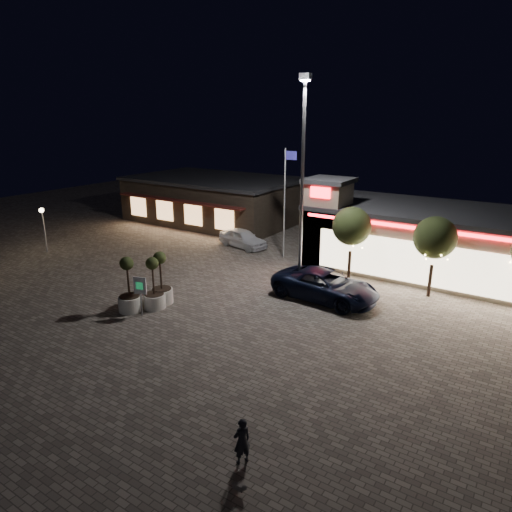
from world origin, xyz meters
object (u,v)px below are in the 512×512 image
Objects in this scene: white_sedan at (243,238)px; valet_sign at (140,289)px; planter_mid at (129,294)px; pickup_truck at (325,285)px; pedestrian at (242,441)px; planter_left at (154,292)px.

valet_sign reaches higher than white_sedan.
valet_sign is (1.00, -0.10, 0.56)m from planter_mid.
pickup_truck is at bearing 41.71° from planter_mid.
planter_mid is 1.15m from valet_sign.
pedestrian is at bearing -133.32° from white_sedan.
planter_left is 1.32m from planter_mid.
valet_sign is (0.17, -1.12, 0.61)m from planter_left.
planter_mid is at bearing -129.19° from planter_left.
pedestrian is at bearing -27.15° from planter_mid.
white_sedan is 2.02× the size of valet_sign.
white_sedan is 12.84m from planter_left.
pickup_truck is 1.42× the size of white_sedan.
pickup_truck is 4.00× the size of pedestrian.
planter_mid is at bearing 135.68° from pickup_truck.
valet_sign is at bearing 139.77° from pickup_truck.
pedestrian is 12.82m from planter_left.
planter_left reaches higher than white_sedan.
pedestrian is 0.50× the size of planter_mid.
white_sedan is at bearing 102.32° from valet_sign.
planter_left is 1.28m from valet_sign.
planter_left is at bearing -155.52° from white_sedan.
planter_left reaches higher than pedestrian.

